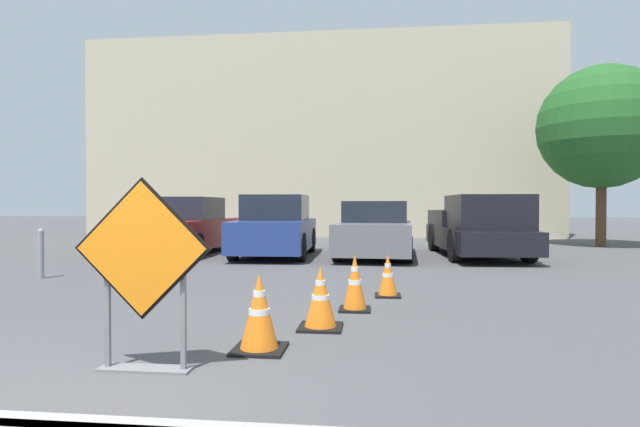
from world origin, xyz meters
name	(u,v)px	position (x,y,z in m)	size (l,w,h in m)	color
ground_plane	(286,258)	(0.00, 10.00, 0.00)	(96.00, 96.00, 0.00)	#4C4C4F
road_closed_sign	(143,264)	(0.39, 1.25, 0.88)	(1.16, 0.20, 1.59)	black
traffic_cone_nearest	(259,313)	(1.20, 1.94, 0.36)	(0.48, 0.48, 0.73)	black
traffic_cone_second	(320,298)	(1.68, 2.84, 0.34)	(0.48, 0.48, 0.69)	black
traffic_cone_third	(355,283)	(2.02, 3.84, 0.36)	(0.41, 0.41, 0.74)	black
traffic_cone_fourth	(388,276)	(2.47, 4.88, 0.31)	(0.38, 0.38, 0.64)	black
parked_car_nearest	(187,228)	(-3.08, 11.10, 0.73)	(1.86, 4.47, 1.60)	maroon
parked_car_second	(276,228)	(-0.39, 10.59, 0.75)	(1.98, 4.08, 1.65)	navy
parked_car_third	(376,231)	(2.30, 10.78, 0.68)	(2.12, 4.51, 1.48)	slate
pickup_truck	(479,229)	(5.00, 10.86, 0.74)	(2.16, 5.19, 1.62)	black
bollard_nearest	(118,249)	(-2.42, 6.05, 0.56)	(0.12, 0.12, 1.06)	gray
bollard_second	(41,252)	(-3.94, 6.05, 0.49)	(0.12, 0.12, 0.94)	gray
building_facade_backdrop	(321,142)	(-0.28, 21.02, 4.40)	(20.77, 5.00, 8.81)	beige
street_tree_behind_lot	(602,127)	(9.73, 14.80, 3.95)	(4.06, 4.06, 5.99)	#513823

